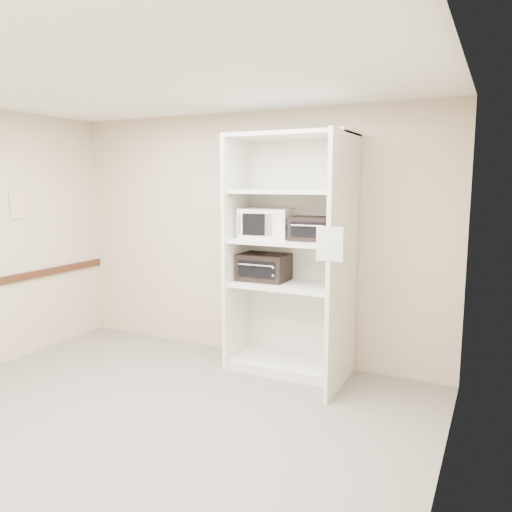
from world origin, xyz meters
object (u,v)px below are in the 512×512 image
at_px(shelving_unit, 294,263).
at_px(toaster_oven_upper, 312,229).
at_px(microwave, 266,223).
at_px(toaster_oven_lower, 264,267).

bearing_deg(shelving_unit, toaster_oven_upper, 9.06).
height_order(shelving_unit, microwave, shelving_unit).
distance_m(microwave, toaster_oven_lower, 0.46).
xyz_separation_m(shelving_unit, microwave, (-0.34, 0.05, 0.39)).
bearing_deg(microwave, toaster_oven_upper, -10.20).
xyz_separation_m(microwave, toaster_oven_upper, (0.51, -0.02, -0.03)).
relative_size(microwave, toaster_oven_upper, 1.23).
bearing_deg(toaster_oven_upper, toaster_oven_lower, 173.64).
height_order(microwave, toaster_oven_upper, microwave).
bearing_deg(toaster_oven_lower, toaster_oven_upper, -3.44).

